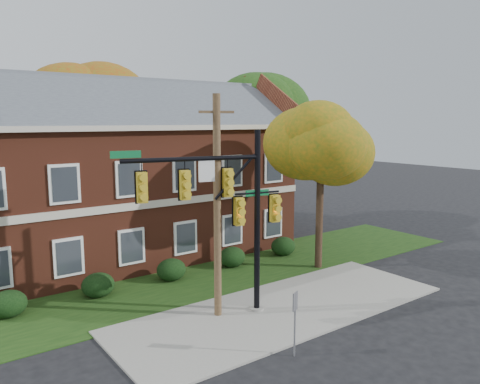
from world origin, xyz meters
TOP-DOWN VIEW (x-y plane):
  - ground at (0.00, 0.00)m, footprint 120.00×120.00m
  - sidewalk at (0.00, 1.00)m, footprint 14.00×5.00m
  - grass_strip at (0.00, 6.00)m, footprint 30.00×6.00m
  - apartment_building at (-2.00, 11.95)m, footprint 18.80×8.80m
  - hedge_far_left at (-9.00, 6.70)m, footprint 1.40×1.26m
  - hedge_left at (-5.50, 6.70)m, footprint 1.40×1.26m
  - hedge_center at (-2.00, 6.70)m, footprint 1.40×1.26m
  - hedge_right at (1.50, 6.70)m, footprint 1.40×1.26m
  - hedge_far_right at (5.00, 6.70)m, footprint 1.40×1.26m
  - tree_near_right at (5.22, 3.87)m, footprint 4.50×4.25m
  - tree_right_rear at (9.31, 12.81)m, footprint 6.30×5.95m
  - tree_far_rear at (-0.66, 19.79)m, footprint 6.84×6.46m
  - traffic_signal at (-2.25, 1.77)m, footprint 6.28×1.51m
  - utility_pole at (-2.50, 2.00)m, footprint 1.27×0.49m
  - sign_post at (-2.24, -2.00)m, footprint 0.30×0.16m

SIDE VIEW (x-z plane):
  - ground at x=0.00m, z-range 0.00..0.00m
  - grass_strip at x=0.00m, z-range 0.00..0.04m
  - sidewalk at x=0.00m, z-range 0.00..0.08m
  - hedge_far_left at x=-9.00m, z-range 0.00..1.05m
  - hedge_left at x=-5.50m, z-range 0.00..1.05m
  - hedge_center at x=-2.00m, z-range 0.00..1.05m
  - hedge_right at x=1.50m, z-range 0.00..1.05m
  - hedge_far_right at x=5.00m, z-range 0.00..1.05m
  - sign_post at x=-2.24m, z-range 0.38..2.52m
  - utility_pole at x=-2.50m, z-range 0.06..8.48m
  - traffic_signal at x=-2.25m, z-range 0.86..7.99m
  - apartment_building at x=-2.00m, z-range 0.12..9.86m
  - tree_near_right at x=5.22m, z-range 2.38..10.96m
  - tree_right_rear at x=9.31m, z-range 2.81..13.43m
  - tree_far_rear at x=-0.66m, z-range 3.08..14.60m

